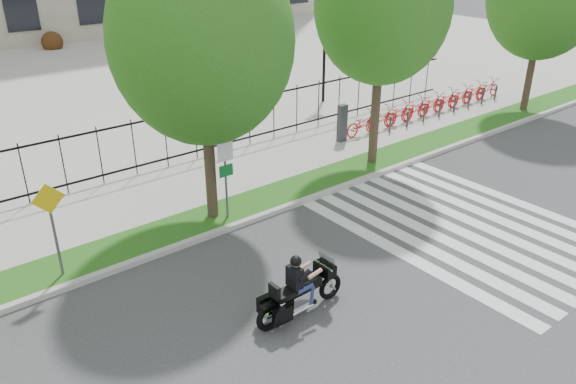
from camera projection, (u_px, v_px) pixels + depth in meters
ground at (346, 285)px, 13.81m from camera, size 120.00×120.00×0.00m
curb at (250, 220)px, 16.67m from camera, size 60.00×0.20×0.15m
grass_verge at (234, 210)px, 17.27m from camera, size 60.00×1.50×0.15m
sidewalk at (193, 184)px, 19.03m from camera, size 60.00×3.50×0.15m
plaza at (35, 82)px, 31.42m from camera, size 80.00×34.00×0.10m
crosswalk_stripes at (464, 225)px, 16.53m from camera, size 5.70×8.00×0.01m
iron_fence at (166, 140)px, 19.81m from camera, size 30.00×0.06×2.00m
lamp_post_right at (325, 37)px, 26.53m from camera, size 1.06×0.70×4.25m
street_tree_1 at (202, 39)px, 14.59m from camera, size 4.92×4.92×8.02m
street_tree_2 at (383, 6)px, 18.32m from camera, size 4.54×4.54×8.10m
bike_share_station at (430, 104)px, 25.51m from camera, size 11.10×0.86×1.50m
sign_pole_regulatory at (226, 168)px, 16.04m from camera, size 0.50×0.09×2.50m
sign_pole_warning at (52, 218)px, 13.28m from camera, size 0.78×0.09×2.49m
motorcycle_rider at (300, 290)px, 12.54m from camera, size 2.46×0.72×1.90m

